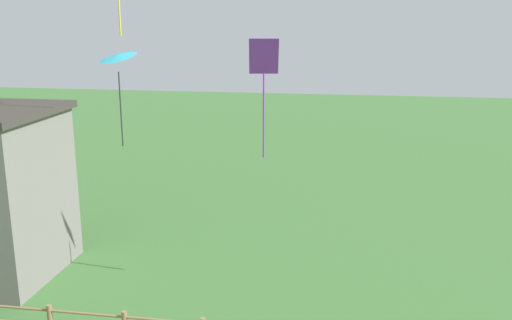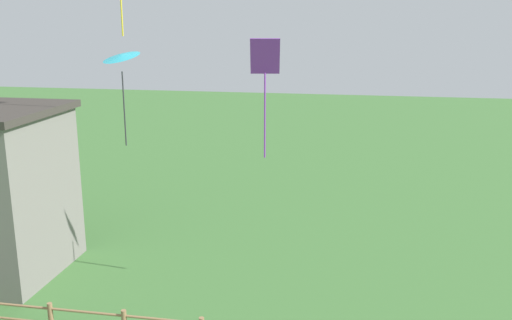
% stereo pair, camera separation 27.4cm
% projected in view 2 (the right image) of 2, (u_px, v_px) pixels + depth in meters
% --- Properties ---
extents(kite_cyan_delta, '(1.91, 1.91, 3.57)m').
position_uv_depth(kite_cyan_delta, '(121.00, 58.00, 20.69)').
color(kite_cyan_delta, '#2DB2C6').
extents(kite_purple_streamer, '(0.96, 0.74, 3.60)m').
position_uv_depth(kite_purple_streamer, '(265.00, 71.00, 16.88)').
color(kite_purple_streamer, purple).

